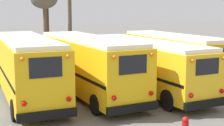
{
  "coord_description": "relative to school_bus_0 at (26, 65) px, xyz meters",
  "views": [
    {
      "loc": [
        -8.1,
        -18.24,
        4.76
      ],
      "look_at": [
        0.0,
        -0.18,
        1.61
      ],
      "focal_mm": 55.0,
      "sensor_mm": 36.0,
      "label": 1
    }
  ],
  "objects": [
    {
      "name": "school_bus_0",
      "position": [
        0.0,
        0.0,
        0.0
      ],
      "size": [
        2.73,
        10.29,
        3.27
      ],
      "color": "yellow",
      "rests_on": "ground"
    },
    {
      "name": "school_bus_1",
      "position": [
        3.27,
        -0.51,
        -0.03
      ],
      "size": [
        2.91,
        10.42,
        3.21
      ],
      "color": "yellow",
      "rests_on": "ground"
    },
    {
      "name": "ground_plane",
      "position": [
        4.9,
        -0.05,
        -1.77
      ],
      "size": [
        160.0,
        160.0,
        0.0
      ],
      "primitive_type": "plane",
      "color": "#66635E"
    },
    {
      "name": "school_bus_2",
      "position": [
        6.53,
        -1.22,
        -0.14
      ],
      "size": [
        2.9,
        10.63,
        2.96
      ],
      "color": "yellow",
      "rests_on": "ground"
    },
    {
      "name": "bare_tree_2",
      "position": [
        4.17,
        13.39,
        3.78
      ],
      "size": [
        2.49,
        2.49,
        6.59
      ],
      "color": "brown",
      "rests_on": "ground"
    },
    {
      "name": "school_bus_3",
      "position": [
        9.79,
        0.72,
        -0.09
      ],
      "size": [
        2.56,
        9.71,
        3.05
      ],
      "color": "#E5A00C",
      "rests_on": "ground"
    },
    {
      "name": "utility_pole",
      "position": [
        5.99,
        11.43,
        2.96
      ],
      "size": [
        1.8,
        0.35,
        9.24
      ],
      "color": "brown",
      "rests_on": "ground"
    },
    {
      "name": "fence_line",
      "position": [
        4.9,
        7.75,
        -0.78
      ],
      "size": [
        17.85,
        0.06,
        1.42
      ],
      "color": "#939399",
      "rests_on": "ground"
    }
  ]
}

